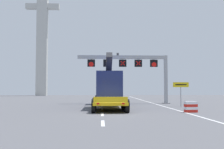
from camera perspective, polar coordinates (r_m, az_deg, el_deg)
name	(u,v)px	position (r m, az deg, el deg)	size (l,w,h in m)	color
ground	(109,113)	(21.20, -0.58, -8.35)	(112.00, 112.00, 0.00)	#5B5B60
lane_markings	(102,100)	(43.44, -2.27, -5.59)	(0.20, 59.19, 0.01)	silver
edge_line_right	(156,104)	(33.86, 9.36, -6.29)	(0.20, 63.00, 0.01)	silver
overhead_lane_gantry	(133,64)	(34.74, 4.48, 2.20)	(11.99, 0.90, 6.59)	#9EA0A5
heavy_haul_truck_yellow	(108,88)	(28.71, -0.87, -2.97)	(3.03, 14.06, 5.30)	yellow
exit_sign_yellow	(181,88)	(29.62, 14.61, -2.79)	(1.71, 0.15, 2.64)	#9EA0A5
crash_barrier_striped	(191,107)	(22.91, 16.60, -6.70)	(1.06, 0.64, 0.90)	red
bridge_pylon_distant	(42,22)	(75.81, -14.74, 10.83)	(9.00, 2.00, 39.14)	#B7B7B2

